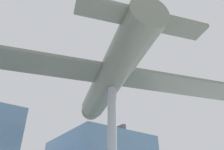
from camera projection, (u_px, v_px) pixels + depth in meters
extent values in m
cube|color=#51565B|center=(99.00, 137.00, 25.55)|extent=(0.36, 9.76, 0.60)
cylinder|color=slate|center=(112.00, 75.00, 13.18)|extent=(5.12, 10.70, 1.78)
cube|color=slate|center=(112.00, 75.00, 13.18)|extent=(18.08, 7.93, 0.18)
cube|color=slate|center=(144.00, 19.00, 9.36)|extent=(5.88, 2.83, 0.18)
cube|color=slate|center=(142.00, 5.00, 9.81)|extent=(0.52, 1.10, 1.68)
cone|color=slate|center=(92.00, 109.00, 17.98)|extent=(1.73, 1.37, 1.51)
sphere|color=black|center=(90.00, 112.00, 18.51)|extent=(0.44, 0.44, 0.44)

